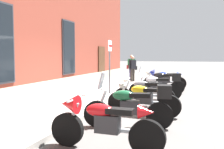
{
  "coord_description": "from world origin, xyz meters",
  "views": [
    {
      "loc": [
        -8.6,
        -2.69,
        1.71
      ],
      "look_at": [
        -0.18,
        -0.02,
        1.06
      ],
      "focal_mm": 40.74,
      "sensor_mm": 36.0,
      "label": 1
    }
  ],
  "objects_px": {
    "motorcycle_grey_naked": "(143,92)",
    "pedestrian_striped_shirt": "(131,66)",
    "motorcycle_red_sport": "(101,121)",
    "motorcycle_yellow_naked": "(142,99)",
    "motorcycle_black_naked": "(161,83)",
    "motorcycle_silver_touring": "(158,85)",
    "parking_sign": "(110,59)",
    "motorcycle_green_touring": "(133,105)",
    "motorcycle_blue_sport": "(163,79)",
    "pedestrian_dark_jacket": "(133,67)"
  },
  "relations": [
    {
      "from": "motorcycle_green_touring",
      "to": "parking_sign",
      "type": "relative_size",
      "value": 0.95
    },
    {
      "from": "parking_sign",
      "to": "motorcycle_grey_naked",
      "type": "bearing_deg",
      "value": -130.89
    },
    {
      "from": "motorcycle_grey_naked",
      "to": "pedestrian_dark_jacket",
      "type": "xyz_separation_m",
      "value": [
        6.62,
        1.91,
        0.53
      ]
    },
    {
      "from": "motorcycle_red_sport",
      "to": "motorcycle_grey_naked",
      "type": "distance_m",
      "value": 4.32
    },
    {
      "from": "motorcycle_silver_touring",
      "to": "motorcycle_yellow_naked",
      "type": "bearing_deg",
      "value": 178.46
    },
    {
      "from": "motorcycle_grey_naked",
      "to": "motorcycle_silver_touring",
      "type": "bearing_deg",
      "value": -11.73
    },
    {
      "from": "motorcycle_green_touring",
      "to": "motorcycle_grey_naked",
      "type": "relative_size",
      "value": 1.01
    },
    {
      "from": "motorcycle_red_sport",
      "to": "motorcycle_yellow_naked",
      "type": "distance_m",
      "value": 2.93
    },
    {
      "from": "motorcycle_black_naked",
      "to": "motorcycle_silver_touring",
      "type": "bearing_deg",
      "value": -177.34
    },
    {
      "from": "motorcycle_black_naked",
      "to": "motorcycle_grey_naked",
      "type": "bearing_deg",
      "value": 175.86
    },
    {
      "from": "parking_sign",
      "to": "motorcycle_blue_sport",
      "type": "bearing_deg",
      "value": -31.28
    },
    {
      "from": "motorcycle_green_touring",
      "to": "motorcycle_silver_touring",
      "type": "relative_size",
      "value": 1.03
    },
    {
      "from": "motorcycle_grey_naked",
      "to": "parking_sign",
      "type": "distance_m",
      "value": 2.51
    },
    {
      "from": "pedestrian_striped_shirt",
      "to": "motorcycle_green_touring",
      "type": "bearing_deg",
      "value": -166.59
    },
    {
      "from": "motorcycle_silver_touring",
      "to": "motorcycle_black_naked",
      "type": "xyz_separation_m",
      "value": [
        1.65,
        0.08,
        -0.06
      ]
    },
    {
      "from": "motorcycle_red_sport",
      "to": "pedestrian_dark_jacket",
      "type": "bearing_deg",
      "value": 10.02
    },
    {
      "from": "motorcycle_red_sport",
      "to": "motorcycle_silver_touring",
      "type": "relative_size",
      "value": 1.05
    },
    {
      "from": "motorcycle_yellow_naked",
      "to": "pedestrian_striped_shirt",
      "type": "distance_m",
      "value": 9.17
    },
    {
      "from": "motorcycle_red_sport",
      "to": "pedestrian_striped_shirt",
      "type": "distance_m",
      "value": 11.97
    },
    {
      "from": "motorcycle_blue_sport",
      "to": "parking_sign",
      "type": "relative_size",
      "value": 0.96
    },
    {
      "from": "motorcycle_grey_naked",
      "to": "pedestrian_striped_shirt",
      "type": "relative_size",
      "value": 1.29
    },
    {
      "from": "motorcycle_black_naked",
      "to": "parking_sign",
      "type": "distance_m",
      "value": 2.75
    },
    {
      "from": "motorcycle_green_touring",
      "to": "motorcycle_yellow_naked",
      "type": "bearing_deg",
      "value": 1.34
    },
    {
      "from": "motorcycle_red_sport",
      "to": "motorcycle_yellow_naked",
      "type": "bearing_deg",
      "value": -3.88
    },
    {
      "from": "pedestrian_dark_jacket",
      "to": "motorcycle_blue_sport",
      "type": "bearing_deg",
      "value": -135.36
    },
    {
      "from": "motorcycle_green_touring",
      "to": "parking_sign",
      "type": "distance_m",
      "value": 4.77
    },
    {
      "from": "motorcycle_grey_naked",
      "to": "motorcycle_silver_touring",
      "type": "distance_m",
      "value": 1.48
    },
    {
      "from": "motorcycle_red_sport",
      "to": "motorcycle_black_naked",
      "type": "distance_m",
      "value": 7.42
    },
    {
      "from": "motorcycle_red_sport",
      "to": "parking_sign",
      "type": "relative_size",
      "value": 0.97
    },
    {
      "from": "motorcycle_black_naked",
      "to": "motorcycle_blue_sport",
      "type": "bearing_deg",
      "value": 2.52
    },
    {
      "from": "motorcycle_silver_touring",
      "to": "parking_sign",
      "type": "relative_size",
      "value": 0.92
    },
    {
      "from": "motorcycle_red_sport",
      "to": "motorcycle_blue_sport",
      "type": "relative_size",
      "value": 1.01
    },
    {
      "from": "motorcycle_black_naked",
      "to": "pedestrian_striped_shirt",
      "type": "relative_size",
      "value": 1.27
    },
    {
      "from": "motorcycle_yellow_naked",
      "to": "motorcycle_black_naked",
      "type": "bearing_deg",
      "value": 0.0
    },
    {
      "from": "motorcycle_green_touring",
      "to": "pedestrian_striped_shirt",
      "type": "distance_m",
      "value": 10.5
    },
    {
      "from": "pedestrian_striped_shirt",
      "to": "parking_sign",
      "type": "xyz_separation_m",
      "value": [
        -5.97,
        -0.48,
        0.55
      ]
    },
    {
      "from": "motorcycle_red_sport",
      "to": "motorcycle_grey_naked",
      "type": "bearing_deg",
      "value": 0.35
    },
    {
      "from": "motorcycle_grey_naked",
      "to": "motorcycle_blue_sport",
      "type": "height_order",
      "value": "motorcycle_blue_sport"
    },
    {
      "from": "motorcycle_yellow_naked",
      "to": "pedestrian_striped_shirt",
      "type": "bearing_deg",
      "value": 15.2
    },
    {
      "from": "pedestrian_striped_shirt",
      "to": "parking_sign",
      "type": "distance_m",
      "value": 6.01
    },
    {
      "from": "motorcycle_grey_naked",
      "to": "motorcycle_silver_touring",
      "type": "xyz_separation_m",
      "value": [
        1.45,
        -0.3,
        0.08
      ]
    },
    {
      "from": "motorcycle_red_sport",
      "to": "parking_sign",
      "type": "distance_m",
      "value": 6.13
    },
    {
      "from": "motorcycle_red_sport",
      "to": "motorcycle_blue_sport",
      "type": "height_order",
      "value": "motorcycle_blue_sport"
    },
    {
      "from": "pedestrian_striped_shirt",
      "to": "motorcycle_black_naked",
      "type": "bearing_deg",
      "value": -151.05
    },
    {
      "from": "motorcycle_yellow_naked",
      "to": "pedestrian_striped_shirt",
      "type": "xyz_separation_m",
      "value": [
        8.83,
        2.4,
        0.58
      ]
    },
    {
      "from": "motorcycle_grey_naked",
      "to": "parking_sign",
      "type": "xyz_separation_m",
      "value": [
        1.47,
        1.7,
        1.12
      ]
    },
    {
      "from": "motorcycle_grey_naked",
      "to": "pedestrian_dark_jacket",
      "type": "distance_m",
      "value": 6.91
    },
    {
      "from": "motorcycle_green_touring",
      "to": "motorcycle_black_naked",
      "type": "distance_m",
      "value": 5.86
    },
    {
      "from": "motorcycle_green_touring",
      "to": "motorcycle_yellow_naked",
      "type": "height_order",
      "value": "motorcycle_green_touring"
    },
    {
      "from": "motorcycle_red_sport",
      "to": "motorcycle_blue_sport",
      "type": "xyz_separation_m",
      "value": [
        8.84,
        -0.13,
        0.01
      ]
    }
  ]
}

